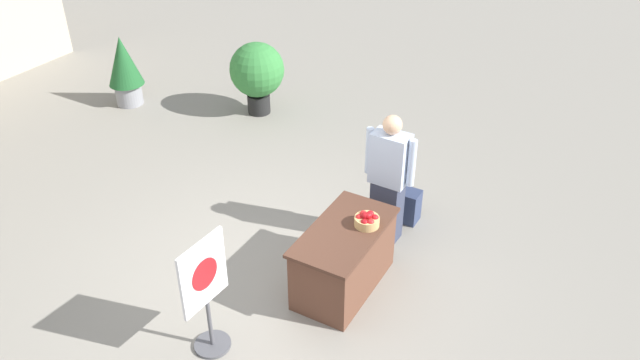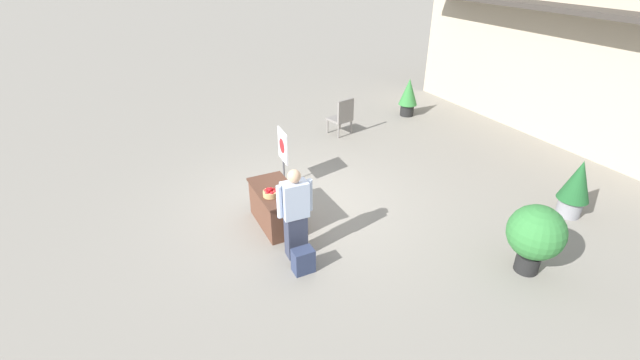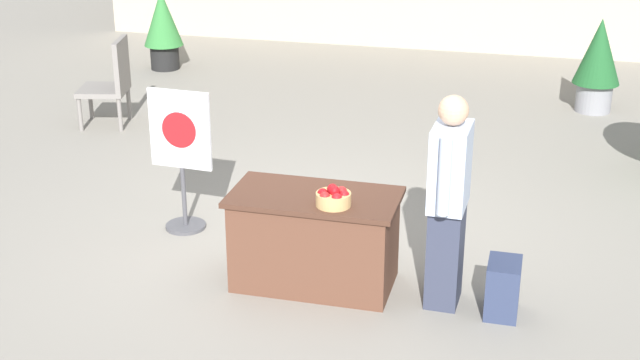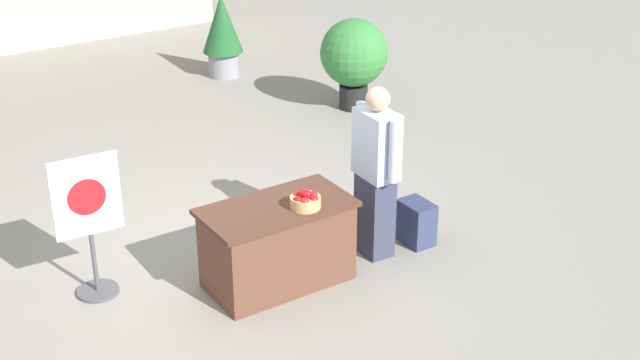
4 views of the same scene
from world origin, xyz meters
TOP-DOWN VIEW (x-y plane):
  - ground_plane at (0.00, 0.00)m, footprint 120.00×120.00m
  - display_table at (0.30, -0.82)m, footprint 1.30×0.69m
  - apple_basket at (0.49, -0.98)m, footprint 0.26×0.26m
  - person_visitor at (1.32, -0.85)m, footprint 0.27×0.61m
  - backpack at (1.76, -0.92)m, footprint 0.24×0.34m
  - poster_board at (-1.08, -0.11)m, footprint 0.57×0.36m
  - patio_chair at (-3.04, 2.42)m, footprint 0.66×0.66m
  - potted_plant_near_right at (-3.53, 5.01)m, footprint 0.57×0.57m
  - potted_plant_near_left at (2.54, 4.43)m, footprint 0.58×0.58m

SIDE VIEW (x-z plane):
  - ground_plane at x=0.00m, z-range 0.00..0.00m
  - backpack at x=1.76m, z-range 0.00..0.42m
  - display_table at x=0.30m, z-range 0.00..0.76m
  - patio_chair at x=-3.04m, z-range 0.03..1.08m
  - potted_plant_near_right at x=-3.53m, z-range 0.07..1.22m
  - potted_plant_near_left at x=2.54m, z-range 0.06..1.24m
  - poster_board at x=-1.08m, z-range 0.05..1.33m
  - apple_basket at x=0.49m, z-range 0.75..0.91m
  - person_visitor at x=1.32m, z-range 0.01..1.64m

